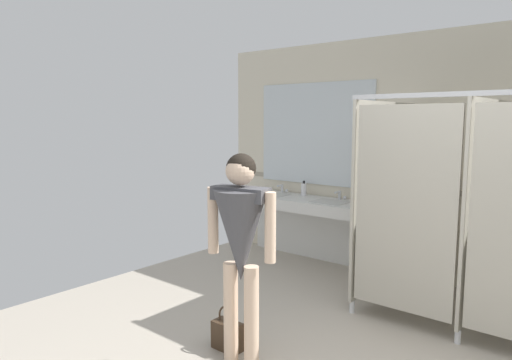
# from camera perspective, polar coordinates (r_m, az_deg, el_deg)

# --- Properties ---
(wall_back_tile_band) EXTENTS (7.39, 0.01, 0.06)m
(wall_back_tile_band) POSITION_cam_1_polar(r_m,az_deg,el_deg) (5.38, 28.69, -1.98)
(wall_back_tile_band) COLOR #9E937F
(wall_back_tile_band) RESTS_ON wall_back
(vanity_counter) EXTENTS (1.80, 0.58, 0.96)m
(vanity_counter) POSITION_cam_1_polar(r_m,az_deg,el_deg) (6.13, 5.96, -4.10)
(vanity_counter) COLOR silver
(vanity_counter) RESTS_ON ground_plane
(mirror_panel) EXTENTS (1.70, 0.02, 1.33)m
(mirror_panel) POSITION_cam_1_polar(r_m,az_deg,el_deg) (6.19, 7.18, 5.63)
(mirror_panel) COLOR silver
(mirror_panel) RESTS_ON wall_back
(bathroom_stalls) EXTENTS (2.01, 1.39, 2.06)m
(bathroom_stalls) POSITION_cam_1_polar(r_m,az_deg,el_deg) (4.50, 25.73, -3.11)
(bathroom_stalls) COLOR #B2AD9E
(bathroom_stalls) RESTS_ON ground_plane
(person_standing) EXTENTS (0.56, 0.46, 1.61)m
(person_standing) POSITION_cam_1_polar(r_m,az_deg,el_deg) (3.40, -1.89, -6.76)
(person_standing) COLOR beige
(person_standing) RESTS_ON ground_plane
(handbag) EXTENTS (0.25, 0.13, 0.36)m
(handbag) POSITION_cam_1_polar(r_m,az_deg,el_deg) (3.95, -3.51, -18.37)
(handbag) COLOR #3F2D1E
(handbag) RESTS_ON ground_plane
(soap_dispenser) EXTENTS (0.07, 0.07, 0.20)m
(soap_dispenser) POSITION_cam_1_polar(r_m,az_deg,el_deg) (6.19, 5.88, -1.12)
(soap_dispenser) COLOR white
(soap_dispenser) RESTS_ON vanity_counter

